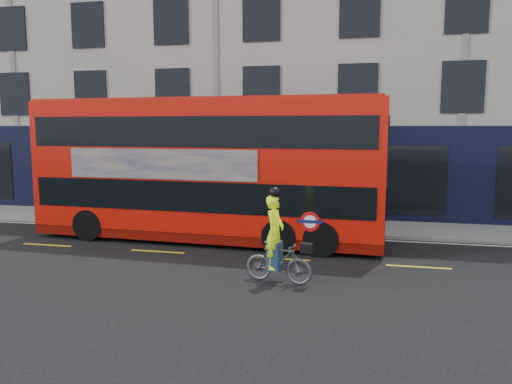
% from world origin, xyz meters
% --- Properties ---
extents(ground, '(120.00, 120.00, 0.00)m').
position_xyz_m(ground, '(0.00, 0.00, 0.00)').
color(ground, black).
rests_on(ground, ground).
extents(pavement, '(60.00, 3.00, 0.12)m').
position_xyz_m(pavement, '(0.00, 6.50, 0.06)').
color(pavement, gray).
rests_on(pavement, ground).
extents(kerb, '(60.00, 0.12, 0.13)m').
position_xyz_m(kerb, '(0.00, 5.00, 0.07)').
color(kerb, gray).
rests_on(kerb, ground).
extents(building_terrace, '(50.00, 10.07, 15.00)m').
position_xyz_m(building_terrace, '(0.00, 12.94, 7.49)').
color(building_terrace, '#A7A49D').
rests_on(building_terrace, ground).
extents(road_edge_line, '(58.00, 0.10, 0.01)m').
position_xyz_m(road_edge_line, '(0.00, 4.70, 0.00)').
color(road_edge_line, silver).
rests_on(road_edge_line, ground).
extents(lane_dashes, '(58.00, 0.12, 0.01)m').
position_xyz_m(lane_dashes, '(0.00, 1.50, 0.00)').
color(lane_dashes, gold).
rests_on(lane_dashes, ground).
extents(bus, '(12.32, 3.32, 4.92)m').
position_xyz_m(bus, '(1.08, 3.50, 2.52)').
color(bus, red).
rests_on(bus, ground).
extents(cyclist, '(1.83, 0.79, 2.48)m').
position_xyz_m(cyclist, '(4.31, -0.78, 0.84)').
color(cyclist, '#4F5254').
rests_on(cyclist, ground).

